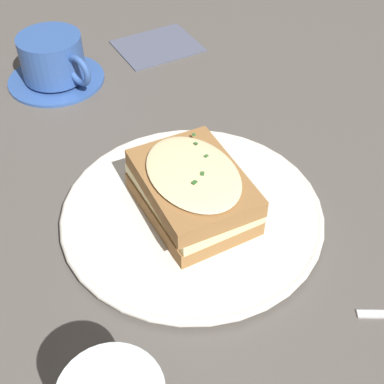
# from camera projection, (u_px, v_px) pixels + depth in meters

# --- Properties ---
(ground_plane) EXTENTS (2.40, 2.40, 0.00)m
(ground_plane) POSITION_uv_depth(u_px,v_px,m) (169.00, 219.00, 0.55)
(ground_plane) COLOR #514C47
(dinner_plate) EXTENTS (0.27, 0.27, 0.01)m
(dinner_plate) POSITION_uv_depth(u_px,v_px,m) (192.00, 213.00, 0.55)
(dinner_plate) COLOR silver
(dinner_plate) RESTS_ON ground_plane
(sandwich) EXTENTS (0.11, 0.14, 0.06)m
(sandwich) POSITION_uv_depth(u_px,v_px,m) (192.00, 191.00, 0.52)
(sandwich) COLOR olive
(sandwich) RESTS_ON dinner_plate
(teacup_with_saucer) EXTENTS (0.13, 0.13, 0.07)m
(teacup_with_saucer) POSITION_uv_depth(u_px,v_px,m) (54.00, 62.00, 0.72)
(teacup_with_saucer) COLOR #33569E
(teacup_with_saucer) RESTS_ON ground_plane
(napkin) EXTENTS (0.13, 0.12, 0.00)m
(napkin) POSITION_uv_depth(u_px,v_px,m) (157.00, 46.00, 0.80)
(napkin) COLOR #4C5166
(napkin) RESTS_ON ground_plane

